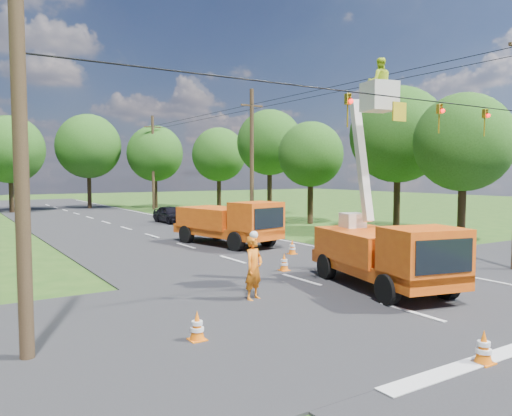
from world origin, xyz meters
TOP-DOWN VIEW (x-y plane):
  - ground at (0.00, 20.00)m, footprint 140.00×140.00m
  - road_main at (0.00, 20.00)m, footprint 12.00×100.00m
  - road_cross at (0.00, 2.00)m, footprint 56.00×10.00m
  - edge_line at (5.60, 20.00)m, footprint 0.12×90.00m
  - bucket_truck at (1.52, 2.45)m, footprint 3.55×6.43m
  - second_truck at (2.16, 14.10)m, footprint 3.67×6.81m
  - ground_worker at (-2.91, 3.59)m, footprint 0.85×0.73m
  - distant_car at (4.23, 27.13)m, footprint 1.73×4.06m
  - traffic_cone_0 at (-1.72, -3.28)m, footprint 0.38×0.38m
  - traffic_cone_2 at (0.50, 6.74)m, footprint 0.38×0.38m
  - traffic_cone_3 at (3.20, 9.85)m, footprint 0.38×0.38m
  - traffic_cone_4 at (-6.02, 1.11)m, footprint 0.38×0.38m
  - traffic_cone_6 at (3.63, 16.38)m, footprint 0.38×0.38m
  - pole_right_mid at (8.50, 22.00)m, footprint 1.80×0.30m
  - pole_right_far at (8.50, 42.00)m, footprint 1.80×0.30m
  - pole_left at (-9.50, 2.00)m, footprint 0.30×0.30m
  - signal_span at (2.23, 1.99)m, footprint 18.00×0.29m
  - tree_right_a at (13.50, 8.00)m, footprint 5.40×5.40m
  - tree_right_b at (15.00, 14.00)m, footprint 6.40×6.40m
  - tree_right_c at (13.20, 21.00)m, footprint 5.00×5.00m
  - tree_right_d at (14.80, 29.00)m, footprint 6.00×6.00m
  - tree_right_e at (13.80, 37.00)m, footprint 5.60×5.60m
  - tree_far_a at (-5.00, 45.00)m, footprint 6.60×6.60m
  - tree_far_b at (3.00, 47.00)m, footprint 7.00×7.00m
  - tree_far_c at (9.50, 44.00)m, footprint 6.20×6.20m

SIDE VIEW (x-z plane):
  - ground at x=0.00m, z-range 0.00..0.00m
  - road_main at x=0.00m, z-range -0.03..0.03m
  - road_cross at x=0.00m, z-range -0.04..0.04m
  - edge_line at x=5.60m, z-range -0.01..0.01m
  - traffic_cone_0 at x=-1.72m, z-range 0.00..0.71m
  - traffic_cone_2 at x=0.50m, z-range 0.00..0.71m
  - traffic_cone_3 at x=3.20m, z-range 0.00..0.71m
  - traffic_cone_4 at x=-6.02m, z-range 0.00..0.71m
  - traffic_cone_6 at x=3.63m, z-range 0.00..0.71m
  - distant_car at x=4.23m, z-range 0.00..1.37m
  - ground_worker at x=-2.91m, z-range 0.00..1.99m
  - second_truck at x=2.16m, z-range 0.05..2.47m
  - bucket_truck at x=1.52m, z-range -2.24..5.48m
  - pole_left at x=-9.50m, z-range 0.00..9.00m
  - pole_right_mid at x=8.50m, z-range 0.11..10.11m
  - pole_right_far at x=8.50m, z-range 0.11..10.11m
  - tree_right_c at x=13.20m, z-range 1.40..9.23m
  - tree_right_a at x=13.50m, z-range 1.42..9.70m
  - tree_right_e at x=13.80m, z-range 1.50..10.12m
  - signal_span at x=2.23m, z-range 5.34..6.41m
  - tree_far_c at x=9.50m, z-range 1.47..10.65m
  - tree_far_a at x=-5.00m, z-range 1.44..10.94m
  - tree_right_b at x=15.00m, z-range 1.61..11.26m
  - tree_right_d at x=14.80m, z-range 1.83..11.53m
  - tree_far_b at x=3.00m, z-range 1.65..11.97m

